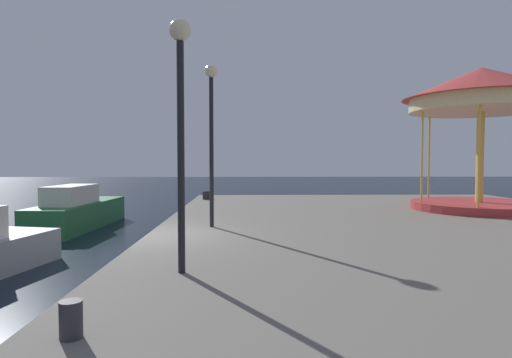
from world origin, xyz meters
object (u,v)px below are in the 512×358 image
Objects in this scene: carousel at (481,104)px; lamp_post_near_edge at (181,100)px; lamp_post_mid_promenade at (211,118)px; bollard_center at (208,195)px; motorboat_green at (78,211)px; bollard_south at (71,320)px; bollard_north at (205,195)px.

carousel is 13.49m from lamp_post_near_edge.
lamp_post_mid_promenade reaches higher than bollard_center.
lamp_post_mid_promenade is (-9.94, -3.94, -0.95)m from carousel.
lamp_post_near_edge is 0.92× the size of lamp_post_mid_promenade.
motorboat_green is 14.77× the size of bollard_south.
bollard_south is 16.31m from bollard_center.
carousel reaches higher than bollard_north.
carousel is 1.37× the size of lamp_post_near_edge.
lamp_post_near_edge is at bearing -86.27° from bollard_north.
bollard_north is at bearing 90.36° from bollard_south.
carousel is 12.48m from bollard_north.
bollard_south is at bearing -68.94° from motorboat_green.
carousel reaches higher than bollard_south.
lamp_post_near_edge is 13.84m from bollard_north.
lamp_post_near_edge is (5.59, -9.86, 3.02)m from motorboat_green.
lamp_post_mid_promenade is 9.22m from bollard_center.
carousel is (15.64, -0.95, 4.19)m from motorboat_green.
motorboat_green is at bearing 111.06° from bollard_south.
lamp_post_near_edge reaches higher than bollard_south.
bollard_center is (-0.76, 13.68, -2.69)m from lamp_post_near_edge.
lamp_post_mid_promenade is 11.45× the size of bollard_north.
lamp_post_near_edge is 10.53× the size of bollard_center.
bollard_south is at bearing -96.73° from lamp_post_mid_promenade.
lamp_post_mid_promenade reaches higher than motorboat_green.
lamp_post_mid_promenade is at bearing -83.35° from bollard_north.
bollard_north is 1.00× the size of bollard_center.
carousel is 10.73m from lamp_post_mid_promenade.
motorboat_green is 1.40× the size of lamp_post_near_edge.
carousel reaches higher than lamp_post_mid_promenade.
motorboat_green is 14.77× the size of bollard_center.
motorboat_green is 16.22m from carousel.
bollard_north and bollard_center have the same top height.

